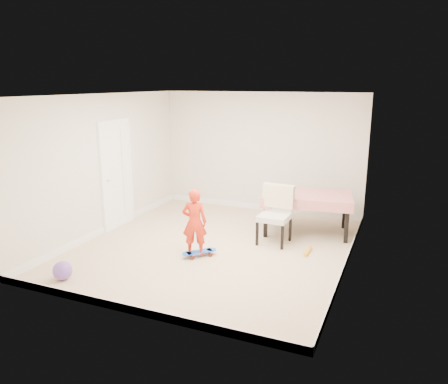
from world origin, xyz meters
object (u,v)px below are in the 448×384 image
at_px(dining_chair, 274,215).
at_px(balloon, 62,271).
at_px(skateboard, 199,254).
at_px(child, 195,224).
at_px(dining_table, 306,213).

distance_m(dining_chair, balloon, 3.59).
bearing_deg(skateboard, balloon, 179.80).
height_order(dining_chair, child, child).
relative_size(dining_chair, balloon, 3.69).
bearing_deg(dining_table, child, -137.48).
xyz_separation_m(dining_table, skateboard, (-1.35, -1.87, -0.34)).
bearing_deg(dining_chair, dining_table, 66.06).
relative_size(dining_table, dining_chair, 1.58).
bearing_deg(dining_table, skateboard, -136.47).
distance_m(skateboard, balloon, 2.13).
height_order(skateboard, child, child).
bearing_deg(balloon, dining_table, 50.67).
bearing_deg(dining_chair, skateboard, -129.27).
relative_size(skateboard, balloon, 2.11).
xyz_separation_m(dining_table, child, (-1.42, -1.89, 0.17)).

